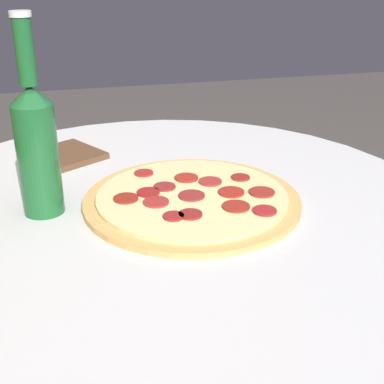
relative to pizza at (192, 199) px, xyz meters
The scene contains 4 objects.
table 0.16m from the pizza, 73.53° to the left, with size 0.95×0.95×0.73m.
pizza is the anchor object (origin of this frame).
beer_bottle 0.26m from the pizza, 83.39° to the left, with size 0.06×0.06×0.31m.
pizza_paddle 0.35m from the pizza, 36.44° to the left, with size 0.24×0.18×0.02m.
Camera 1 is at (-0.79, 0.15, 1.12)m, focal length 50.00 mm.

